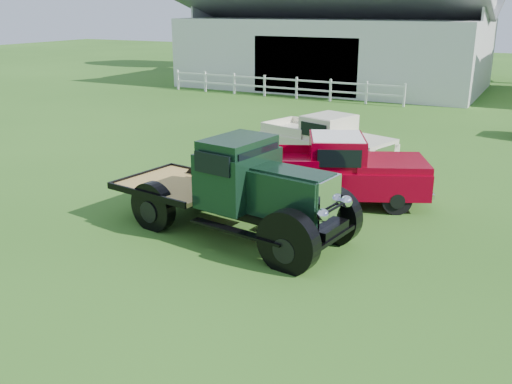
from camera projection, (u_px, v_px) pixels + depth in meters
The scene contains 7 objects.
ground at pixel (221, 254), 11.99m from camera, with size 120.00×120.00×0.00m, color #2C5A19.
shed_left at pixel (335, 41), 36.11m from camera, with size 18.80×10.20×5.60m, color #B8B8AD, non-canonical shape.
fence_rail at pixel (280, 87), 32.17m from camera, with size 14.20×0.16×1.20m, color white, non-canonical shape.
tree_a at pixel (237, 2), 46.06m from camera, with size 6.30×6.30×10.50m, color #264F17, non-canonical shape.
vintage_flatbed at pixel (234, 186), 12.72m from camera, with size 5.68×2.25×2.25m, color black, non-canonical shape.
red_pickup at pixel (332, 169), 14.83m from camera, with size 4.99×1.92×1.82m, color maroon, non-canonical shape.
white_pickup at pixel (326, 142), 18.20m from camera, with size 4.52×1.75×1.66m, color beige, non-canonical shape.
Camera 1 is at (5.70, -9.42, 4.97)m, focal length 40.00 mm.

